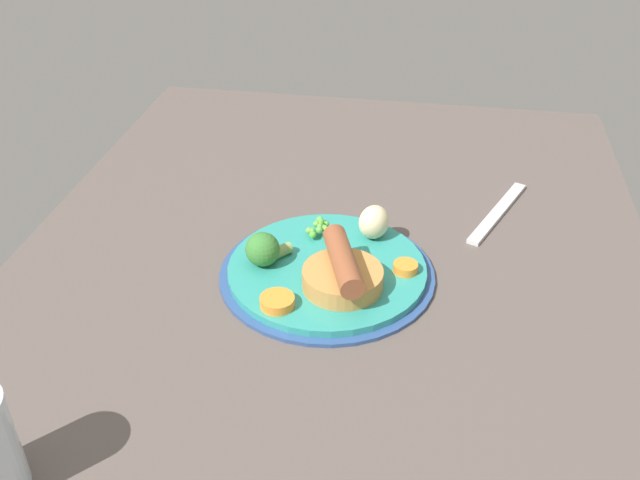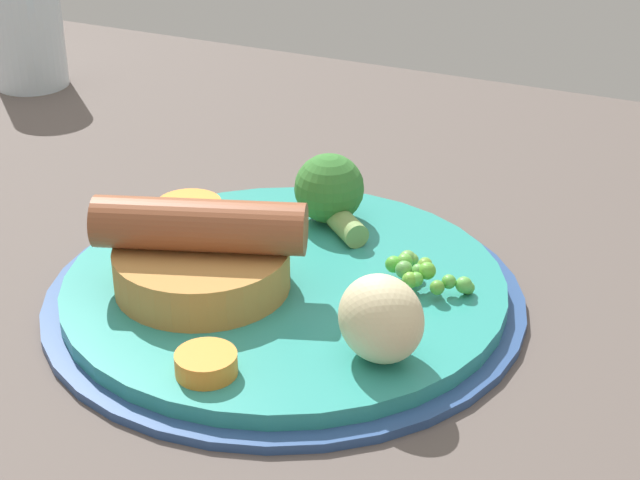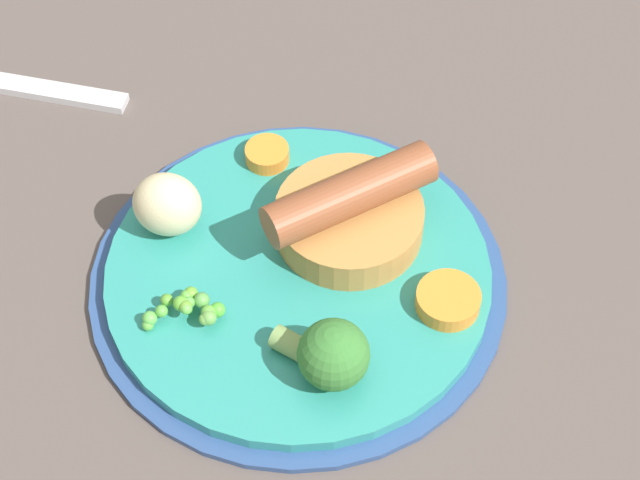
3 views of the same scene
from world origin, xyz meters
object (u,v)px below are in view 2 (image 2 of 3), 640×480
Objects in this scene: potato_chunk_0 at (381,319)px; carrot_slice_2 at (189,211)px; sausage_pudding at (201,255)px; pea_pile at (421,271)px; broccoli_floret_near at (330,191)px; drinking_glass at (26,26)px; dinner_plate at (284,294)px; carrot_slice_1 at (214,366)px.

carrot_slice_2 is at bearing 150.27° from potato_chunk_0.
sausage_pudding is 2.27× the size of pea_pile.
broccoli_floret_near reaches higher than pea_pile.
carrot_slice_2 is (-15.33, 1.91, -0.38)cm from pea_pile.
pea_pile is 0.49× the size of drinking_glass.
dinner_plate is at bearing -33.70° from drinking_glass.
carrot_slice_2 reaches higher than dinner_plate.
potato_chunk_0 is at bearing -32.50° from dinner_plate.
dinner_plate is 4.71× the size of broccoli_floret_near.
broccoli_floret_near is (3.02, 9.94, 0.07)cm from sausage_pudding.
sausage_pudding is at bearing -147.45° from dinner_plate.
sausage_pudding is at bearing 123.68° from carrot_slice_1.
carrot_slice_1 reaches higher than dinner_plate.
pea_pile is 7.24cm from potato_chunk_0.
pea_pile is 1.15× the size of potato_chunk_0.
dinner_plate is at bearing -166.58° from sausage_pudding.
carrot_slice_2 is at bearing 124.60° from carrot_slice_1.
sausage_pudding is 11.64cm from pea_pile.
dinner_plate is at bearing -160.91° from pea_pile.
dinner_plate is 8.85× the size of carrot_slice_1.
sausage_pudding is 40.37cm from drinking_glass.
dinner_plate is 9.55cm from carrot_slice_2.
broccoli_floret_near reaches higher than dinner_plate.
drinking_glass reaches higher than dinner_plate.
carrot_slice_1 is at bearing 104.55° from sausage_pudding.
pea_pile is at bearing -26.51° from drinking_glass.
potato_chunk_0 is at bearing -29.73° from carrot_slice_2.
pea_pile is (10.59, 4.73, -0.95)cm from sausage_pudding.
sausage_pudding is at bearing -54.45° from carrot_slice_2.
sausage_pudding reaches higher than potato_chunk_0.
potato_chunk_0 is 18.29cm from carrot_slice_2.
carrot_slice_1 and carrot_slice_2 have the same top height.
drinking_glass is at bearing 146.30° from dinner_plate.
dinner_plate is 7.55cm from pea_pile.
potato_chunk_0 reaches higher than carrot_slice_2.
drinking_glass is (-34.22, 15.64, 1.68)cm from broccoli_floret_near.
broccoli_floret_near is 1.27× the size of potato_chunk_0.
drinking_glass is at bearing 137.76° from carrot_slice_1.
dinner_plate is 6.68× the size of carrot_slice_2.
potato_chunk_0 is (7.42, -4.73, 3.00)cm from dinner_plate.
potato_chunk_0 is (0.49, -7.13, 1.21)cm from pea_pile.
potato_chunk_0 reaches higher than broccoli_floret_near.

